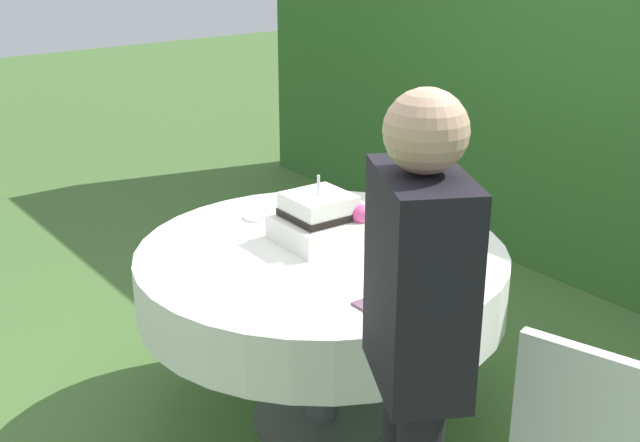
% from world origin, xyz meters
% --- Properties ---
extents(ground_plane, '(20.00, 20.00, 0.00)m').
position_xyz_m(ground_plane, '(0.00, 0.00, 0.00)').
color(ground_plane, '#476B33').
extents(cake_table, '(1.42, 1.42, 0.76)m').
position_xyz_m(cake_table, '(0.00, 0.00, 0.64)').
color(cake_table, '#4C4C51').
rests_on(cake_table, ground_plane).
extents(wedding_cake, '(0.31, 0.31, 0.27)m').
position_xyz_m(wedding_cake, '(-0.07, 0.05, 0.85)').
color(wedding_cake, white).
rests_on(wedding_cake, cake_table).
extents(serving_plate_near, '(0.14, 0.14, 0.01)m').
position_xyz_m(serving_plate_near, '(0.50, 0.22, 0.77)').
color(serving_plate_near, white).
rests_on(serving_plate_near, cake_table).
extents(serving_plate_far, '(0.13, 0.13, 0.01)m').
position_xyz_m(serving_plate_far, '(-0.43, -0.01, 0.77)').
color(serving_plate_far, white).
rests_on(serving_plate_far, cake_table).
extents(serving_plate_left, '(0.11, 0.11, 0.01)m').
position_xyz_m(serving_plate_left, '(0.19, 0.27, 0.77)').
color(serving_plate_left, white).
rests_on(serving_plate_left, cake_table).
extents(napkin_stack, '(0.13, 0.13, 0.01)m').
position_xyz_m(napkin_stack, '(0.50, -0.14, 0.77)').
color(napkin_stack, '#6B4C60').
rests_on(napkin_stack, cake_table).
extents(standing_person, '(0.41, 0.35, 1.60)m').
position_xyz_m(standing_person, '(1.00, -0.45, 0.93)').
color(standing_person, black).
rests_on(standing_person, ground_plane).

